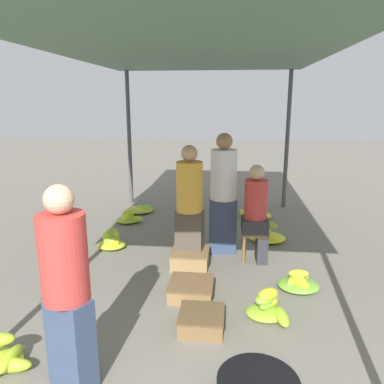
{
  "coord_description": "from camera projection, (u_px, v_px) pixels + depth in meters",
  "views": [
    {
      "loc": [
        0.5,
        -1.35,
        2.12
      ],
      "look_at": [
        0.0,
        3.42,
        0.95
      ],
      "focal_mm": 35.0,
      "sensor_mm": 36.0,
      "label": 1
    }
  ],
  "objects": [
    {
      "name": "banana_pile_left_1",
      "position": [
        0.0,
        358.0,
        3.02
      ],
      "size": [
        0.52,
        0.43,
        0.29
      ],
      "color": "#AAC82E",
      "rests_on": "ground"
    },
    {
      "name": "banana_pile_left_2",
      "position": [
        129.0,
        218.0,
        6.66
      ],
      "size": [
        0.48,
        0.35,
        0.25
      ],
      "color": "#99C131",
      "rests_on": "ground"
    },
    {
      "name": "banana_pile_right_2",
      "position": [
        269.0,
        307.0,
        3.73
      ],
      "size": [
        0.43,
        0.5,
        0.32
      ],
      "color": "#9DC330",
      "rests_on": "ground"
    },
    {
      "name": "canopy_post_back_right",
      "position": [
        287.0,
        141.0,
        7.37
      ],
      "size": [
        0.08,
        0.08,
        2.71
      ],
      "primitive_type": "cylinder",
      "color": "#4C4C51",
      "rests_on": "ground"
    },
    {
      "name": "banana_pile_right_1",
      "position": [
        265.0,
        234.0,
        5.83
      ],
      "size": [
        0.56,
        0.54,
        0.32
      ],
      "color": "#A1C52F",
      "rests_on": "ground"
    },
    {
      "name": "crate_near",
      "position": [
        201.0,
        321.0,
        3.55
      ],
      "size": [
        0.43,
        0.43,
        0.18
      ],
      "color": "brown",
      "rests_on": "ground"
    },
    {
      "name": "banana_pile_left_0",
      "position": [
        112.0,
        240.0,
        5.5
      ],
      "size": [
        0.41,
        0.41,
        0.3
      ],
      "color": "yellow",
      "rests_on": "ground"
    },
    {
      "name": "banana_pile_right_0",
      "position": [
        255.0,
        213.0,
        6.98
      ],
      "size": [
        0.62,
        0.56,
        0.27
      ],
      "color": "#BED02A",
      "rests_on": "ground"
    },
    {
      "name": "banana_pile_left_3",
      "position": [
        140.0,
        209.0,
        7.29
      ],
      "size": [
        0.53,
        0.52,
        0.14
      ],
      "color": "#7EB735",
      "rests_on": "ground"
    },
    {
      "name": "vendor_foreground",
      "position": [
        66.0,
        288.0,
        2.67
      ],
      "size": [
        0.45,
        0.45,
        1.58
      ],
      "color": "#384766",
      "rests_on": "ground"
    },
    {
      "name": "crate_far",
      "position": [
        190.0,
        258.0,
        4.91
      ],
      "size": [
        0.49,
        0.49,
        0.22
      ],
      "color": "#9E7A4C",
      "rests_on": "ground"
    },
    {
      "name": "shopper_walking_mid",
      "position": [
        223.0,
        192.0,
        5.17
      ],
      "size": [
        0.4,
        0.39,
        1.7
      ],
      "color": "#384766",
      "rests_on": "ground"
    },
    {
      "name": "banana_pile_right_3",
      "position": [
        298.0,
        282.0,
        4.32
      ],
      "size": [
        0.47,
        0.5,
        0.24
      ],
      "color": "#90BE32",
      "rests_on": "ground"
    },
    {
      "name": "canopy_tarp",
      "position": [
        191.0,
        47.0,
        4.35
      ],
      "size": [
        3.59,
        6.3,
        0.04
      ],
      "primitive_type": "cube",
      "color": "#567A60",
      "rests_on": "canopy_post_front_left"
    },
    {
      "name": "crate_mid",
      "position": [
        191.0,
        289.0,
        4.16
      ],
      "size": [
        0.49,
        0.49,
        0.17
      ],
      "color": "olive",
      "rests_on": "ground"
    },
    {
      "name": "vendor_seated",
      "position": [
        257.0,
        212.0,
        4.94
      ],
      "size": [
        0.36,
        0.36,
        1.32
      ],
      "color": "#2D2D33",
      "rests_on": "ground"
    },
    {
      "name": "canopy_post_back_left",
      "position": [
        129.0,
        139.0,
        7.69
      ],
      "size": [
        0.08,
        0.08,
        2.71
      ],
      "primitive_type": "cylinder",
      "color": "#4C4C51",
      "rests_on": "ground"
    },
    {
      "name": "shopper_walking_far",
      "position": [
        189.0,
        204.0,
        4.8
      ],
      "size": [
        0.38,
        0.38,
        1.59
      ],
      "color": "#4C4238",
      "rests_on": "ground"
    },
    {
      "name": "stool",
      "position": [
        254.0,
        237.0,
        5.03
      ],
      "size": [
        0.34,
        0.34,
        0.42
      ],
      "color": "brown",
      "rests_on": "ground"
    }
  ]
}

